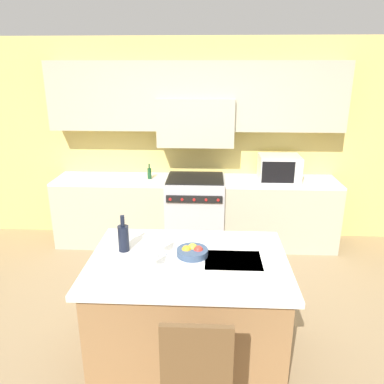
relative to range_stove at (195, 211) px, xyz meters
The scene contains 12 objects.
ground_plane 1.93m from the range_stove, 90.00° to the right, with size 10.00×10.00×0.00m, color #997F5B.
back_cabinetry 1.16m from the range_stove, 90.00° to the left, with size 10.00×0.46×2.70m.
back_counter 0.03m from the range_stove, 90.00° to the left, with size 3.74×0.62×0.92m.
range_stove is the anchor object (origin of this frame).
microwave 1.24m from the range_stove, ahead, with size 0.52×0.42×0.33m.
kitchen_island 2.10m from the range_stove, 89.19° to the right, with size 1.56×1.09×0.90m.
island_chair 2.99m from the range_stove, 87.52° to the right, with size 0.42×0.40×1.04m.
wine_bottle 2.11m from the range_stove, 104.30° to the right, with size 0.09×0.09×0.31m.
wine_glass_near 2.34m from the range_stove, 95.47° to the right, with size 0.08×0.08×0.21m.
wine_glass_far 2.10m from the range_stove, 95.03° to the right, with size 0.08×0.08×0.21m.
fruit_bowl 2.09m from the range_stove, 88.37° to the right, with size 0.25×0.25×0.08m.
oil_bottle_on_counter 0.80m from the range_stove, behind, with size 0.05×0.05×0.20m.
Camera 1 is at (0.18, -2.84, 2.33)m, focal length 35.00 mm.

